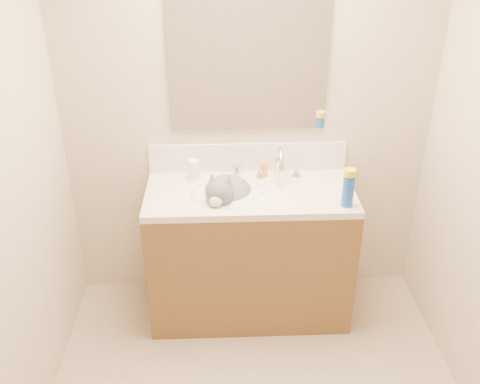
{
  "coord_description": "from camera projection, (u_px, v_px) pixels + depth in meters",
  "views": [
    {
      "loc": [
        -0.17,
        -1.72,
        2.32
      ],
      "look_at": [
        -0.06,
        0.92,
        0.88
      ],
      "focal_mm": 40.0,
      "sensor_mm": 36.0,
      "label": 1
    }
  ],
  "objects": [
    {
      "name": "basin",
      "position": [
        229.0,
        204.0,
        3.07
      ],
      "size": [
        0.45,
        0.36,
        0.14
      ],
      "primitive_type": "ellipsoid",
      "color": "silver",
      "rests_on": "vanity_cabinet"
    },
    {
      "name": "backsplash",
      "position": [
        248.0,
        157.0,
        3.26
      ],
      "size": [
        1.2,
        0.02,
        0.18
      ],
      "primitive_type": "cube",
      "color": "silver",
      "rests_on": "counter_slab"
    },
    {
      "name": "spray_can",
      "position": [
        348.0,
        191.0,
        2.88
      ],
      "size": [
        0.08,
        0.08,
        0.17
      ],
      "primitive_type": "cylinder",
      "rotation": [
        0.0,
        0.0,
        0.21
      ],
      "color": "#1947B0",
      "rests_on": "counter_slab"
    },
    {
      "name": "pill_bottle",
      "position": [
        194.0,
        170.0,
        3.17
      ],
      "size": [
        0.09,
        0.09,
        0.12
      ],
      "primitive_type": "cylinder",
      "rotation": [
        0.0,
        0.0,
        0.42
      ],
      "color": "white",
      "rests_on": "counter_slab"
    },
    {
      "name": "vanity_cabinet",
      "position": [
        249.0,
        255.0,
        3.28
      ],
      "size": [
        1.2,
        0.55,
        0.82
      ],
      "primitive_type": "cube",
      "color": "brown",
      "rests_on": "ground"
    },
    {
      "name": "faucet",
      "position": [
        279.0,
        166.0,
        3.15
      ],
      "size": [
        0.28,
        0.2,
        0.21
      ],
      "color": "silver",
      "rests_on": "counter_slab"
    },
    {
      "name": "toothbrush_head",
      "position": [
        262.0,
        187.0,
        3.09
      ],
      "size": [
        0.02,
        0.03,
        0.02
      ],
      "primitive_type": "cube",
      "rotation": [
        0.0,
        0.0,
        0.01
      ],
      "color": "#71BFF1",
      "rests_on": "counter_slab"
    },
    {
      "name": "silver_jar",
      "position": [
        237.0,
        170.0,
        3.24
      ],
      "size": [
        0.05,
        0.05,
        0.05
      ],
      "primitive_type": "cylinder",
      "rotation": [
        0.0,
        0.0,
        -0.04
      ],
      "color": "#B7B7BC",
      "rests_on": "counter_slab"
    },
    {
      "name": "pill_label",
      "position": [
        194.0,
        172.0,
        3.18
      ],
      "size": [
        0.09,
        0.09,
        0.04
      ],
      "primitive_type": "cylinder",
      "rotation": [
        0.0,
        0.0,
        0.42
      ],
      "color": "orange",
      "rests_on": "pill_bottle"
    },
    {
      "name": "counter_slab",
      "position": [
        250.0,
        194.0,
        3.08
      ],
      "size": [
        1.2,
        0.55,
        0.04
      ],
      "primitive_type": "cube",
      "color": "beige",
      "rests_on": "vanity_cabinet"
    },
    {
      "name": "room_shell",
      "position": [
        267.0,
        166.0,
        1.91
      ],
      "size": [
        2.24,
        2.54,
        2.52
      ],
      "color": "#BCAB8C",
      "rests_on": "ground"
    },
    {
      "name": "amber_bottle",
      "position": [
        264.0,
        169.0,
        3.21
      ],
      "size": [
        0.05,
        0.05,
        0.09
      ],
      "primitive_type": "cylinder",
      "rotation": [
        0.0,
        0.0,
        0.4
      ],
      "color": "orange",
      "rests_on": "counter_slab"
    },
    {
      "name": "toothbrush",
      "position": [
        262.0,
        187.0,
        3.09
      ],
      "size": [
        0.02,
        0.15,
        0.01
      ],
      "primitive_type": "cube",
      "rotation": [
        0.0,
        0.0,
        0.01
      ],
      "color": "white",
      "rests_on": "counter_slab"
    },
    {
      "name": "cat",
      "position": [
        227.0,
        195.0,
        3.07
      ],
      "size": [
        0.39,
        0.45,
        0.33
      ],
      "rotation": [
        0.0,
        0.0,
        -0.33
      ],
      "color": "#535153",
      "rests_on": "basin"
    },
    {
      "name": "spray_cap",
      "position": [
        350.0,
        173.0,
        2.82
      ],
      "size": [
        0.08,
        0.08,
        0.04
      ],
      "primitive_type": "cylinder",
      "rotation": [
        0.0,
        0.0,
        0.21
      ],
      "color": "yellow",
      "rests_on": "spray_can"
    },
    {
      "name": "mirror",
      "position": [
        248.0,
        61.0,
        2.97
      ],
      "size": [
        0.9,
        0.02,
        0.8
      ],
      "primitive_type": "cube",
      "color": "white",
      "rests_on": "room_shell"
    }
  ]
}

